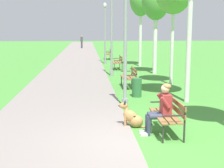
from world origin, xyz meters
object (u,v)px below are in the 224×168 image
object	(u,v)px
park_bench_near	(169,113)
park_bench_far	(118,61)
park_bench_furthest	(109,53)
dog_shepherd	(132,117)
lamp_post_near	(125,46)
pedestrian_distant	(82,42)
lamp_post_far	(105,33)
person_seated_on_near_bench	(161,107)
litter_bin	(137,88)
lamp_post_mid	(112,32)
park_bench_mid	(130,76)

from	to	relation	value
park_bench_near	park_bench_far	distance (m)	12.64
park_bench_furthest	dog_shepherd	xyz separation A→B (m)	(-0.66, -18.75, -0.25)
lamp_post_near	pedestrian_distant	bearing A→B (deg)	93.28
dog_shepherd	lamp_post_far	xyz separation A→B (m)	(0.18, 15.37, 1.97)
park_bench_far	lamp_post_near	world-z (taller)	lamp_post_near
person_seated_on_near_bench	pedestrian_distant	size ratio (longest dim) A/B	0.76
dog_shepherd	litter_bin	size ratio (longest dim) A/B	1.16
park_bench_furthest	litter_bin	xyz separation A→B (m)	(0.05, -14.98, -0.16)
dog_shepherd	park_bench_near	bearing A→B (deg)	-34.58
lamp_post_mid	person_seated_on_near_bench	bearing A→B (deg)	-87.50
park_bench_far	litter_bin	distance (m)	8.31
park_bench_far	dog_shepherd	size ratio (longest dim) A/B	1.84
pedestrian_distant	park_bench_mid	bearing A→B (deg)	-85.01
park_bench_near	dog_shepherd	xyz separation A→B (m)	(-0.82, 0.56, -0.25)
person_seated_on_near_bench	park_bench_far	bearing A→B (deg)	89.14
park_bench_mid	park_bench_far	size ratio (longest dim) A/B	1.00
park_bench_far	lamp_post_mid	distance (m)	3.43
lamp_post_near	person_seated_on_near_bench	bearing A→B (deg)	-78.71
dog_shepherd	park_bench_mid	bearing A→B (deg)	83.01
park_bench_furthest	litter_bin	world-z (taller)	park_bench_furthest
park_bench_near	dog_shepherd	bearing A→B (deg)	145.42
dog_shepherd	litter_bin	bearing A→B (deg)	79.44
park_bench_far	lamp_post_far	xyz separation A→B (m)	(-0.62, 3.29, 1.72)
lamp_post_mid	lamp_post_far	bearing A→B (deg)	89.99
park_bench_far	lamp_post_mid	size ratio (longest dim) A/B	0.33
park_bench_near	lamp_post_far	distance (m)	16.04
park_bench_mid	lamp_post_near	xyz separation A→B (m)	(-0.64, -3.57, 1.49)
person_seated_on_near_bench	dog_shepherd	xyz separation A→B (m)	(-0.61, 0.62, -0.42)
litter_bin	pedestrian_distant	size ratio (longest dim) A/B	0.42
lamp_post_near	pedestrian_distant	distance (m)	31.75
dog_shepherd	litter_bin	distance (m)	3.84
person_seated_on_near_bench	park_bench_furthest	bearing A→B (deg)	89.87
lamp_post_near	lamp_post_far	distance (m)	13.24
litter_bin	park_bench_far	bearing A→B (deg)	89.32
lamp_post_mid	dog_shepherd	bearing A→B (deg)	-91.11
person_seated_on_near_bench	dog_shepherd	world-z (taller)	person_seated_on_near_bench
person_seated_on_near_bench	lamp_post_far	bearing A→B (deg)	91.54
person_seated_on_near_bench	lamp_post_mid	distance (m)	10.01
park_bench_near	dog_shepherd	world-z (taller)	park_bench_near
park_bench_far	lamp_post_mid	xyz separation A→B (m)	(-0.62, -2.84, 1.81)
park_bench_mid	lamp_post_far	xyz separation A→B (m)	(-0.52, 9.66, 1.72)
park_bench_mid	dog_shepherd	distance (m)	5.75
lamp_post_mid	litter_bin	world-z (taller)	lamp_post_mid
park_bench_far	pedestrian_distant	world-z (taller)	pedestrian_distant
lamp_post_far	pedestrian_distant	distance (m)	18.60
park_bench_far	lamp_post_near	xyz separation A→B (m)	(-0.74, -9.95, 1.49)
lamp_post_mid	pedestrian_distant	distance (m)	24.69
park_bench_mid	lamp_post_mid	xyz separation A→B (m)	(-0.52, 3.54, 1.81)
lamp_post_far	pedestrian_distant	world-z (taller)	lamp_post_far
park_bench_near	lamp_post_near	distance (m)	3.17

